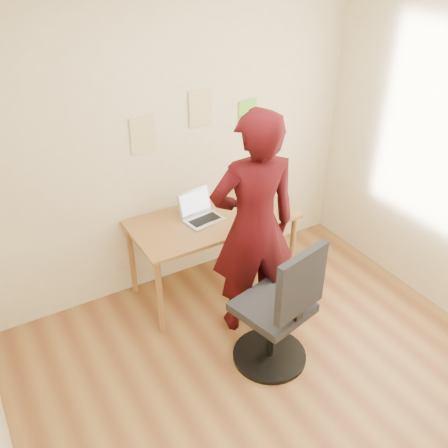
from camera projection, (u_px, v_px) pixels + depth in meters
room at (302, 242)px, 2.83m from camera, size 3.58×3.58×2.78m
desk at (213, 226)px, 4.28m from camera, size 1.40×0.70×0.74m
laptop at (201, 213)px, 4.21m from camera, size 0.35×0.32×0.23m
paper_sheet at (255, 210)px, 4.35m from camera, size 0.20×0.28×0.00m
phone at (249, 221)px, 4.18m from camera, size 0.10×0.15×0.01m
wall_note_left at (143, 135)px, 3.95m from camera, size 0.21×0.00×0.30m
wall_note_mid at (200, 108)px, 4.10m from camera, size 0.21×0.00×0.30m
wall_note_right at (248, 113)px, 4.37m from camera, size 0.18×0.00×0.24m
office_chair at (280, 316)px, 3.60m from camera, size 0.58×0.59×1.09m
person at (253, 227)px, 3.75m from camera, size 0.76×0.58×1.86m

